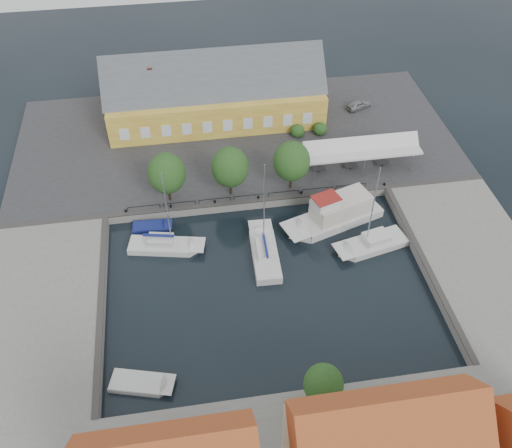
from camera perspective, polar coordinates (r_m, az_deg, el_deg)
The scene contains 16 objects.
ground at distance 58.65m, azimuth 0.91°, elevation -5.07°, with size 140.00×140.00×0.00m, color black.
north_quay at distance 75.30m, azimuth -2.02°, elevation 8.33°, with size 56.00×26.00×1.00m, color #2D2D30.
west_quay at distance 58.55m, azimuth -20.72°, elevation -8.40°, with size 12.00×24.00×1.00m, color slate.
east_quay at distance 63.52m, azimuth 21.24°, elevation -3.46°, with size 12.00×24.00×1.00m, color slate.
quay_edge_fittings at distance 61.07m, azimuth 0.20°, elevation -1.10°, with size 56.00×24.72×0.40m.
warehouse at distance 77.42m, azimuth -4.58°, elevation 12.78°, with size 28.56×14.00×9.55m.
tent_canopy at distance 69.47m, azimuth 10.46°, elevation 7.35°, with size 14.00×4.00×2.83m.
quay_trees at distance 63.74m, azimuth -2.63°, elevation 5.70°, with size 18.20×4.20×6.30m.
car_silver at distance 81.64m, azimuth 10.23°, elevation 11.67°, with size 1.45×3.60×1.23m, color #95999C.
car_red at distance 68.86m, azimuth -9.20°, elevation 5.02°, with size 1.36×3.91×1.29m, color maroon.
center_sailboat at distance 60.13m, azimuth 0.87°, elevation -2.97°, with size 2.91×8.88×12.08m.
trawler at distance 64.02m, azimuth 7.99°, elevation 0.90°, with size 12.09×6.93×5.00m.
east_boat_a at distance 62.41m, azimuth 11.53°, elevation -2.05°, with size 8.47×4.44×11.56m.
west_boat_a at distance 61.72m, azimuth -9.11°, elevation -2.25°, with size 8.45×3.94×10.94m.
launch_sw at distance 52.10m, azimuth -11.39°, elevation -15.44°, with size 5.91×3.51×0.98m.
launch_nw at distance 64.29m, azimuth -10.39°, elevation -0.38°, with size 4.51×2.02×0.88m.
Camera 1 is at (-6.89, -37.94, 44.19)m, focal length 40.00 mm.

